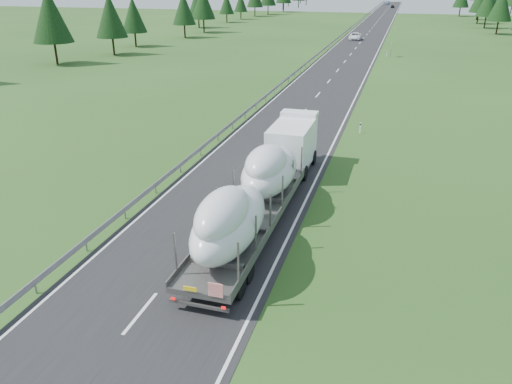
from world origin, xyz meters
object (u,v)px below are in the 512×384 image
(distant_van, at_px, (355,36))
(distant_car_dark, at_px, (393,6))
(boat_truck, at_px, (262,181))
(highway_sign, at_px, (391,46))
(distant_car_blue, at_px, (388,3))

(distant_van, xyz_separation_m, distant_car_dark, (3.37, 133.82, -0.14))
(distant_van, bearing_deg, distant_car_dark, 87.37)
(boat_truck, distance_m, distant_van, 94.35)
(highway_sign, height_order, distant_car_dark, highway_sign)
(boat_truck, distance_m, distant_car_dark, 228.07)
(distant_van, distance_m, distant_car_dark, 133.86)
(distant_van, bearing_deg, highway_sign, -71.48)
(highway_sign, relative_size, distant_van, 0.46)
(highway_sign, bearing_deg, distant_car_blue, 92.76)
(distant_car_dark, bearing_deg, distant_car_blue, 100.26)
(highway_sign, height_order, distant_car_blue, highway_sign)
(distant_van, distance_m, distant_car_blue, 165.00)
(highway_sign, distance_m, distant_car_dark, 158.68)
(highway_sign, bearing_deg, distant_van, 109.71)
(distant_car_blue, bearing_deg, distant_van, -93.28)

